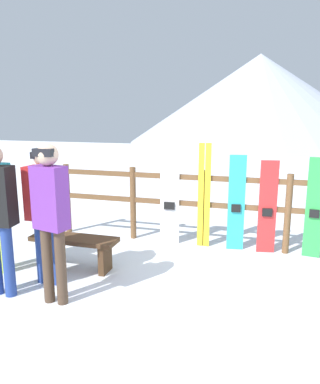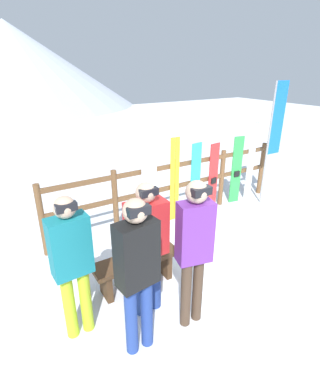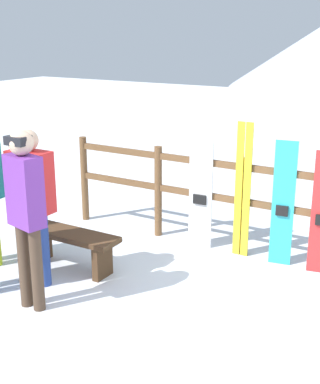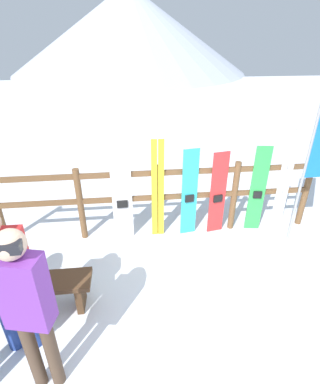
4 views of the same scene
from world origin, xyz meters
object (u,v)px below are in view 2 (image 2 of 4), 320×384
person_red (147,242)px  snowboard_cyan (195,180)px  person_teal (72,259)px  ski_pair_white (251,162)px  rental_flag (274,130)px  person_black (137,267)px  bench (137,265)px  ski_pair_yellow (175,180)px  snowboard_green (236,171)px  snowboard_red (213,177)px  person_purple (194,244)px  snowboard_white (149,192)px

person_red → snowboard_cyan: size_ratio=1.15×
person_teal → ski_pair_white: bearing=21.2°
rental_flag → person_black: bearing=-155.3°
snowboard_cyan → person_red: bearing=-139.2°
person_teal → rental_flag: (4.70, 1.41, 0.63)m
bench → ski_pair_yellow: 2.12m
ski_pair_yellow → snowboard_green: 1.63m
snowboard_cyan → snowboard_red: snowboard_cyan is taller
person_purple → rental_flag: 4.06m
ski_pair_white → person_teal: bearing=-158.8°
bench → snowboard_green: 3.47m
bench → snowboard_green: snowboard_green is taller
bench → rental_flag: bearing=15.3°
person_purple → ski_pair_yellow: person_purple is taller
snowboard_white → ski_pair_white: 2.61m
person_purple → snowboard_green: 3.71m
bench → person_red: bearing=-100.7°
snowboard_white → bench: bearing=-125.7°
person_black → snowboard_white: size_ratio=1.25×
person_red → snowboard_white: size_ratio=1.21×
person_black → snowboard_white: bearing=58.1°
person_purple → snowboard_cyan: (1.79, 2.27, -0.34)m
person_teal → snowboard_cyan: person_teal is taller
person_black → snowboard_green: 4.27m
snowboard_white → ski_pair_yellow: bearing=0.4°
snowboard_white → ski_pair_yellow: ski_pair_yellow is taller
bench → snowboard_cyan: 2.49m
snowboard_white → snowboard_cyan: (1.06, 0.00, 0.04)m
snowboard_white → rental_flag: rental_flag is taller
person_black → rental_flag: 4.68m
bench → person_teal: 1.20m
person_black → ski_pair_yellow: (1.98, 2.28, -0.22)m
bench → person_red: (-0.09, -0.47, 0.65)m
person_purple → ski_pair_yellow: 2.63m
snowboard_green → snowboard_red: bearing=-180.0°
person_red → ski_pair_yellow: bearing=48.5°
person_black → ski_pair_yellow: 3.03m
rental_flag → ski_pair_white: bearing=119.2°
person_black → snowboard_white: (1.42, 2.28, -0.35)m
bench → rental_flag: (3.78, 1.03, 1.30)m
ski_pair_white → snowboard_red: bearing=-179.8°
ski_pair_yellow → snowboard_cyan: size_ratio=1.11×
snowboard_red → person_teal: bearing=-153.1°
snowboard_white → snowboard_green: bearing=0.0°
person_teal → snowboard_red: 3.86m
person_purple → snowboard_green: person_purple is taller
person_red → snowboard_cyan: 2.83m
snowboard_red → rental_flag: 1.61m
snowboard_white → snowboard_cyan: 1.06m
ski_pair_yellow → rental_flag: rental_flag is taller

